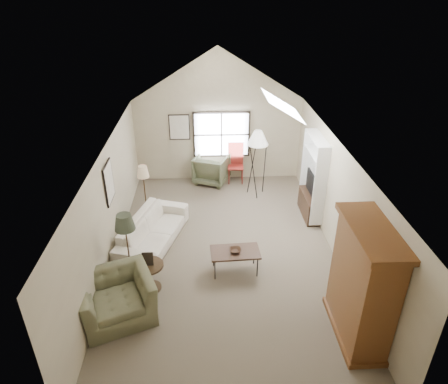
{
  "coord_description": "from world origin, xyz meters",
  "views": [
    {
      "loc": [
        -0.39,
        -7.41,
        5.6
      ],
      "look_at": [
        0.0,
        0.4,
        1.4
      ],
      "focal_mm": 32.0,
      "sensor_mm": 36.0,
      "label": 1
    }
  ],
  "objects_px": {
    "side_table": "(150,277)",
    "armoire": "(363,284)",
    "armchair_near": "(116,298)",
    "coffee_table": "(235,261)",
    "sofa": "(153,230)",
    "side_chair": "(236,164)",
    "armchair_far": "(212,169)"
  },
  "relations": [
    {
      "from": "side_chair",
      "to": "armchair_far",
      "type": "bearing_deg",
      "value": -176.48
    },
    {
      "from": "armchair_near",
      "to": "side_chair",
      "type": "relative_size",
      "value": 1.1
    },
    {
      "from": "armoire",
      "to": "sofa",
      "type": "xyz_separation_m",
      "value": [
        -3.85,
        2.92,
        -0.75
      ]
    },
    {
      "from": "side_chair",
      "to": "armchair_near",
      "type": "bearing_deg",
      "value": -111.9
    },
    {
      "from": "armoire",
      "to": "sofa",
      "type": "bearing_deg",
      "value": 142.85
    },
    {
      "from": "armoire",
      "to": "armchair_near",
      "type": "distance_m",
      "value": 4.37
    },
    {
      "from": "side_table",
      "to": "side_chair",
      "type": "relative_size",
      "value": 0.5
    },
    {
      "from": "sofa",
      "to": "coffee_table",
      "type": "relative_size",
      "value": 2.33
    },
    {
      "from": "armchair_far",
      "to": "coffee_table",
      "type": "bearing_deg",
      "value": 117.46
    },
    {
      "from": "sofa",
      "to": "side_table",
      "type": "distance_m",
      "value": 1.6
    },
    {
      "from": "armoire",
      "to": "side_chair",
      "type": "relative_size",
      "value": 1.83
    },
    {
      "from": "armoire",
      "to": "side_table",
      "type": "relative_size",
      "value": 3.65
    },
    {
      "from": "armoire",
      "to": "armchair_near",
      "type": "height_order",
      "value": "armoire"
    },
    {
      "from": "armoire",
      "to": "coffee_table",
      "type": "xyz_separation_m",
      "value": [
        -2.0,
        1.77,
        -0.84
      ]
    },
    {
      "from": "armchair_far",
      "to": "side_table",
      "type": "distance_m",
      "value": 4.97
    },
    {
      "from": "armchair_far",
      "to": "armoire",
      "type": "bearing_deg",
      "value": 133.65
    },
    {
      "from": "armchair_near",
      "to": "armchair_far",
      "type": "xyz_separation_m",
      "value": [
        1.88,
        5.5,
        0.01
      ]
    },
    {
      "from": "armchair_near",
      "to": "side_table",
      "type": "bearing_deg",
      "value": 32.68
    },
    {
      "from": "side_table",
      "to": "armoire",
      "type": "bearing_deg",
      "value": -19.38
    },
    {
      "from": "armchair_near",
      "to": "coffee_table",
      "type": "distance_m",
      "value": 2.56
    },
    {
      "from": "armchair_near",
      "to": "armoire",
      "type": "bearing_deg",
      "value": -29.69
    },
    {
      "from": "coffee_table",
      "to": "armchair_far",
      "type": "bearing_deg",
      "value": 95.21
    },
    {
      "from": "coffee_table",
      "to": "side_chair",
      "type": "distance_m",
      "value": 4.35
    },
    {
      "from": "sofa",
      "to": "side_table",
      "type": "bearing_deg",
      "value": -159.11
    },
    {
      "from": "sofa",
      "to": "armchair_far",
      "type": "distance_m",
      "value": 3.5
    },
    {
      "from": "armchair_far",
      "to": "coffee_table",
      "type": "relative_size",
      "value": 0.93
    },
    {
      "from": "coffee_table",
      "to": "side_table",
      "type": "relative_size",
      "value": 1.72
    },
    {
      "from": "sofa",
      "to": "armchair_near",
      "type": "bearing_deg",
      "value": -172.86
    },
    {
      "from": "side_table",
      "to": "coffee_table",
      "type": "bearing_deg",
      "value": 14.38
    },
    {
      "from": "armchair_near",
      "to": "side_table",
      "type": "distance_m",
      "value": 0.89
    },
    {
      "from": "armoire",
      "to": "side_table",
      "type": "bearing_deg",
      "value": 160.62
    },
    {
      "from": "sofa",
      "to": "coffee_table",
      "type": "xyz_separation_m",
      "value": [
        1.86,
        -1.15,
        -0.09
      ]
    }
  ]
}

